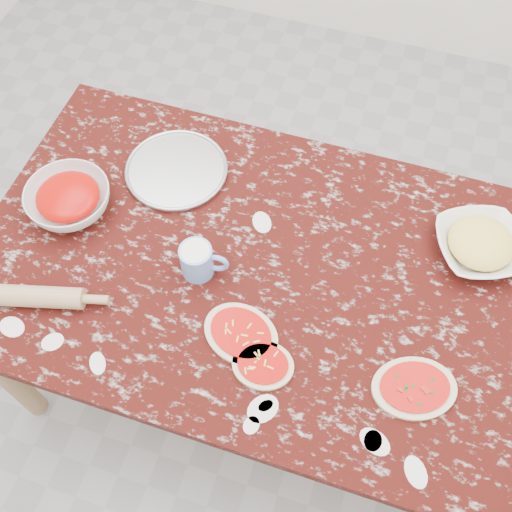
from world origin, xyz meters
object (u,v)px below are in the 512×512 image
at_px(pizza_tray, 177,171).
at_px(cheese_bowl, 479,246).
at_px(worktable, 256,279).
at_px(rolling_pin, 29,296).
at_px(sauce_bowl, 69,200).
at_px(flour_mug, 198,261).

xyz_separation_m(pizza_tray, cheese_bowl, (0.92, -0.01, 0.02)).
height_order(worktable, rolling_pin, rolling_pin).
relative_size(sauce_bowl, cheese_bowl, 1.02).
distance_m(flour_mug, rolling_pin, 0.46).
bearing_deg(rolling_pin, worktable, 28.47).
relative_size(worktable, rolling_pin, 5.42).
height_order(cheese_bowl, flour_mug, flour_mug).
distance_m(pizza_tray, rolling_pin, 0.58).
height_order(pizza_tray, flour_mug, flour_mug).
height_order(flour_mug, rolling_pin, flour_mug).
distance_m(sauce_bowl, flour_mug, 0.45).
distance_m(sauce_bowl, cheese_bowl, 1.19).
bearing_deg(worktable, rolling_pin, -151.53).
xyz_separation_m(worktable, rolling_pin, (-0.54, -0.30, 0.11)).
xyz_separation_m(worktable, flour_mug, (-0.14, -0.06, 0.14)).
bearing_deg(rolling_pin, sauce_bowl, 96.99).
bearing_deg(flour_mug, worktable, 24.14).
relative_size(sauce_bowl, rolling_pin, 0.84).
distance_m(cheese_bowl, rolling_pin, 1.25).
bearing_deg(rolling_pin, cheese_bowl, 25.23).
xyz_separation_m(pizza_tray, flour_mug, (0.19, -0.31, 0.05)).
bearing_deg(pizza_tray, rolling_pin, -111.01).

